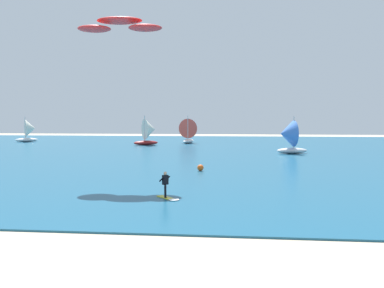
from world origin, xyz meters
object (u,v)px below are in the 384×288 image
at_px(kite, 120,25).
at_px(sailboat_far_left, 149,132).
at_px(marker_buoy, 200,168).
at_px(sailboat_mid_right, 189,131).
at_px(sailboat_near_shore, 288,137).
at_px(sailboat_center_horizon, 30,130).
at_px(kitesurfer, 167,189).

bearing_deg(kite, sailboat_far_left, 98.65).
distance_m(kite, marker_buoy, 14.85).
xyz_separation_m(kite, sailboat_mid_right, (0.57, 46.84, -9.83)).
bearing_deg(sailboat_near_shore, sailboat_center_horizon, 155.98).
distance_m(kitesurfer, marker_buoy, 13.00).
bearing_deg(kitesurfer, marker_buoy, 85.10).
relative_size(kite, sailboat_mid_right, 1.25).
xyz_separation_m(kite, marker_buoy, (5.88, 6.47, -12.00)).
bearing_deg(sailboat_far_left, kite, -81.35).
height_order(sailboat_near_shore, sailboat_mid_right, sailboat_mid_right).
height_order(kitesurfer, marker_buoy, kitesurfer).
bearing_deg(kitesurfer, kite, 126.33).
bearing_deg(marker_buoy, kitesurfer, -94.90).
xyz_separation_m(kitesurfer, marker_buoy, (1.11, 12.95, -0.30)).
xyz_separation_m(kitesurfer, sailboat_far_left, (-10.91, 46.89, 1.88)).
bearing_deg(sailboat_mid_right, marker_buoy, -82.51).
xyz_separation_m(sailboat_far_left, marker_buoy, (12.03, -33.94, -2.17)).
xyz_separation_m(sailboat_center_horizon, marker_buoy, (38.72, -41.12, -2.09)).
height_order(kite, sailboat_center_horizon, kite).
bearing_deg(kitesurfer, sailboat_near_shore, 69.54).
height_order(sailboat_mid_right, marker_buoy, sailboat_mid_right).
distance_m(kite, sailboat_near_shore, 32.06).
distance_m(kite, sailboat_far_left, 42.04).
xyz_separation_m(sailboat_far_left, sailboat_near_shore, (22.85, -14.90, -0.09)).
distance_m(kitesurfer, sailboat_near_shore, 34.19).
bearing_deg(sailboat_mid_right, sailboat_far_left, -136.29).
bearing_deg(sailboat_mid_right, kite, -90.69).
xyz_separation_m(kitesurfer, sailboat_near_shore, (11.93, 31.99, 1.79)).
bearing_deg(sailboat_mid_right, kitesurfer, -85.50).
xyz_separation_m(kitesurfer, sailboat_center_horizon, (-37.61, 54.07, 1.79)).
bearing_deg(sailboat_center_horizon, kite, -55.39).
bearing_deg(sailboat_center_horizon, sailboat_far_left, -15.04).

